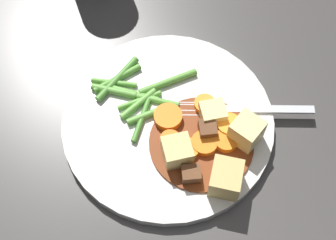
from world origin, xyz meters
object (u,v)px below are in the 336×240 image
dinner_plate (168,123)px  fork (237,109)px  carrot_slice_1 (228,126)px  potato_chunk_1 (226,178)px  meat_chunk_1 (191,174)px  carrot_slice_0 (226,141)px  carrot_slice_2 (205,105)px  carrot_slice_4 (204,144)px  carrot_slice_3 (171,116)px  carrot_slice_5 (170,141)px  meat_chunk_0 (208,130)px  potato_chunk_2 (213,113)px  carrot_slice_6 (188,149)px  potato_chunk_0 (246,132)px  potato_chunk_3 (177,152)px

dinner_plate → fork: fork is taller
carrot_slice_1 → potato_chunk_1: size_ratio=0.75×
meat_chunk_1 → carrot_slice_1: bearing=101.4°
carrot_slice_0 → carrot_slice_2: size_ratio=1.09×
carrot_slice_0 → meat_chunk_1: 0.06m
carrot_slice_2 → carrot_slice_4: same height
carrot_slice_3 → carrot_slice_5: same height
carrot_slice_1 → meat_chunk_1: 0.08m
carrot_slice_1 → meat_chunk_0: meat_chunk_0 is taller
carrot_slice_4 → meat_chunk_0: 0.02m
potato_chunk_2 → fork: potato_chunk_2 is taller
fork → meat_chunk_0: bearing=-91.2°
potato_chunk_1 → meat_chunk_0: (-0.06, 0.03, -0.01)m
carrot_slice_1 → carrot_slice_2: size_ratio=1.11×
meat_chunk_1 → carrot_slice_4: bearing=114.9°
dinner_plate → carrot_slice_3: size_ratio=7.47×
carrot_slice_5 → meat_chunk_0: size_ratio=1.16×
carrot_slice_6 → potato_chunk_1: size_ratio=0.68×
potato_chunk_0 → carrot_slice_1: bearing=-168.6°
carrot_slice_0 → potato_chunk_2: potato_chunk_2 is taller
carrot_slice_3 → potato_chunk_3: potato_chunk_3 is taller
potato_chunk_1 → potato_chunk_3: (-0.06, -0.02, -0.00)m
potato_chunk_3 → potato_chunk_2: bearing=97.5°
carrot_slice_5 → potato_chunk_3: potato_chunk_3 is taller
carrot_slice_2 → carrot_slice_5: same height
carrot_slice_1 → carrot_slice_3: bearing=-144.1°
carrot_slice_1 → carrot_slice_3: (-0.06, -0.04, -0.00)m
dinner_plate → carrot_slice_6: carrot_slice_6 is taller
carrot_slice_6 → dinner_plate: bearing=166.8°
carrot_slice_5 → meat_chunk_1: size_ratio=1.15×
potato_chunk_0 → potato_chunk_3: size_ratio=1.10×
carrot_slice_1 → potato_chunk_0: (0.02, 0.00, 0.01)m
carrot_slice_2 → carrot_slice_5: bearing=-83.4°
carrot_slice_0 → potato_chunk_3: 0.06m
carrot_slice_0 → carrot_slice_4: same height
carrot_slice_4 → potato_chunk_0: potato_chunk_0 is taller
carrot_slice_2 → carrot_slice_4: 0.05m
carrot_slice_5 → carrot_slice_6: bearing=20.8°
carrot_slice_3 → potato_chunk_1: size_ratio=0.90×
carrot_slice_1 → carrot_slice_3: 0.07m
potato_chunk_0 → meat_chunk_1: size_ratio=1.66×
potato_chunk_1 → dinner_plate: bearing=175.4°
dinner_plate → carrot_slice_1: size_ratio=8.93×
potato_chunk_0 → potato_chunk_2: potato_chunk_0 is taller
fork → dinner_plate: bearing=-123.1°
potato_chunk_2 → meat_chunk_0: (0.01, -0.02, -0.00)m
dinner_plate → carrot_slice_3: 0.01m
potato_chunk_1 → potato_chunk_2: size_ratio=1.31×
potato_chunk_0 → potato_chunk_1: 0.06m
carrot_slice_1 → carrot_slice_6: size_ratio=1.10×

